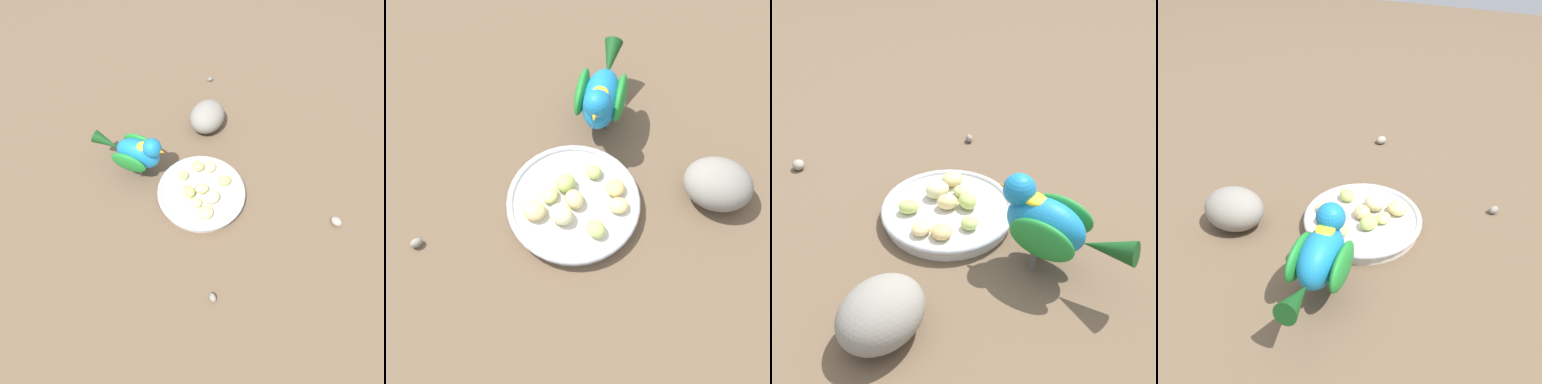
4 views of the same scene
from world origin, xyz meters
TOP-DOWN VIEW (x-y plane):
  - ground_plane at (0.00, 0.00)m, footprint 4.00×4.00m
  - feeding_bowl at (0.02, -0.01)m, footprint 0.21×0.21m
  - apple_piece_0 at (0.00, -0.03)m, footprint 0.04×0.04m
  - apple_piece_1 at (0.05, -0.02)m, footprint 0.04×0.05m
  - apple_piece_2 at (-0.02, 0.04)m, footprint 0.03×0.03m
  - apple_piece_3 at (0.02, -0.01)m, footprint 0.04×0.04m
  - apple_piece_4 at (0.01, 0.06)m, footprint 0.03×0.04m
  - apple_piece_5 at (0.03, -0.05)m, footprint 0.03×0.02m
  - apple_piece_6 at (0.06, -0.06)m, footprint 0.04×0.04m
  - apple_piece_7 at (0.06, 0.04)m, footprint 0.04×0.04m
  - apple_piece_8 at (-0.04, -0.00)m, footprint 0.03×0.03m
  - parrot at (-0.15, -0.03)m, footprint 0.19×0.10m
  - rock_large at (-0.08, 0.19)m, footprint 0.10×0.11m
  - pebble_0 at (0.33, 0.08)m, footprint 0.03×0.03m
  - pebble_2 at (0.17, -0.21)m, footprint 0.02×0.02m

SIDE VIEW (x-z plane):
  - ground_plane at x=0.00m, z-range 0.00..0.00m
  - pebble_2 at x=0.17m, z-range 0.00..0.02m
  - pebble_0 at x=0.33m, z-range 0.00..0.02m
  - feeding_bowl at x=0.02m, z-range 0.00..0.03m
  - apple_piece_5 at x=0.03m, z-range 0.02..0.04m
  - apple_piece_4 at x=0.01m, z-range 0.02..0.04m
  - apple_piece_8 at x=-0.04m, z-range 0.02..0.04m
  - apple_piece_2 at x=-0.02m, z-range 0.02..0.04m
  - apple_piece_7 at x=0.06m, z-range 0.02..0.04m
  - apple_piece_6 at x=0.06m, z-range 0.02..0.04m
  - apple_piece_3 at x=0.02m, z-range 0.02..0.04m
  - apple_piece_0 at x=0.00m, z-range 0.02..0.04m
  - apple_piece_1 at x=0.05m, z-range 0.02..0.05m
  - rock_large at x=-0.08m, z-range 0.00..0.07m
  - parrot at x=-0.15m, z-range 0.01..0.14m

